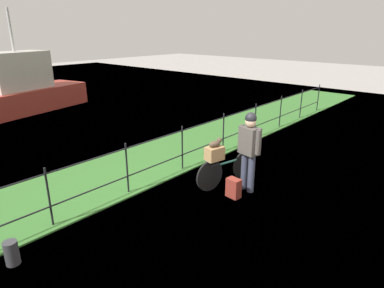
# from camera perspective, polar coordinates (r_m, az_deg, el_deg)

# --- Properties ---
(ground_plane) EXTENTS (60.00, 60.00, 0.00)m
(ground_plane) POSITION_cam_1_polar(r_m,az_deg,el_deg) (6.37, 7.23, -11.52)
(ground_plane) COLOR #9E9993
(grass_strip) EXTENTS (27.00, 2.40, 0.03)m
(grass_strip) POSITION_cam_1_polar(r_m,az_deg,el_deg) (8.30, -10.69, -4.05)
(grass_strip) COLOR #38702D
(grass_strip) RESTS_ON ground
(iron_fence) EXTENTS (18.04, 0.04, 1.10)m
(iron_fence) POSITION_cam_1_polar(r_m,az_deg,el_deg) (7.34, -6.06, -1.74)
(iron_fence) COLOR black
(iron_fence) RESTS_ON ground
(bicycle_main) EXTENTS (1.64, 0.40, 0.67)m
(bicycle_main) POSITION_cam_1_polar(r_m,az_deg,el_deg) (7.26, 6.02, -4.36)
(bicycle_main) COLOR black
(bicycle_main) RESTS_ON ground
(wooden_crate) EXTENTS (0.41, 0.32, 0.28)m
(wooden_crate) POSITION_cam_1_polar(r_m,az_deg,el_deg) (6.87, 3.87, -1.61)
(wooden_crate) COLOR #A87F51
(wooden_crate) RESTS_ON bicycle_main
(terrier_dog) EXTENTS (0.32, 0.20, 0.18)m
(terrier_dog) POSITION_cam_1_polar(r_m,az_deg,el_deg) (6.81, 4.07, 0.14)
(terrier_dog) COLOR #4C3D2D
(terrier_dog) RESTS_ON wooden_crate
(cyclist_person) EXTENTS (0.34, 0.53, 1.68)m
(cyclist_person) POSITION_cam_1_polar(r_m,az_deg,el_deg) (6.84, 9.77, -0.19)
(cyclist_person) COLOR #383D51
(cyclist_person) RESTS_ON ground
(backpack_on_paving) EXTENTS (0.21, 0.30, 0.40)m
(backpack_on_paving) POSITION_cam_1_polar(r_m,az_deg,el_deg) (6.81, 7.12, -7.47)
(backpack_on_paving) COLOR maroon
(backpack_on_paving) RESTS_ON ground
(mooring_bollard) EXTENTS (0.20, 0.20, 0.37)m
(mooring_bollard) POSITION_cam_1_polar(r_m,az_deg,el_deg) (5.66, -28.48, -16.06)
(mooring_bollard) COLOR #38383D
(mooring_bollard) RESTS_ON ground
(moored_boat_near) EXTENTS (5.62, 2.90, 3.99)m
(moored_boat_near) POSITION_cam_1_polar(r_m,az_deg,el_deg) (15.24, -27.25, 8.06)
(moored_boat_near) COLOR #9E3328
(moored_boat_near) RESTS_ON ground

